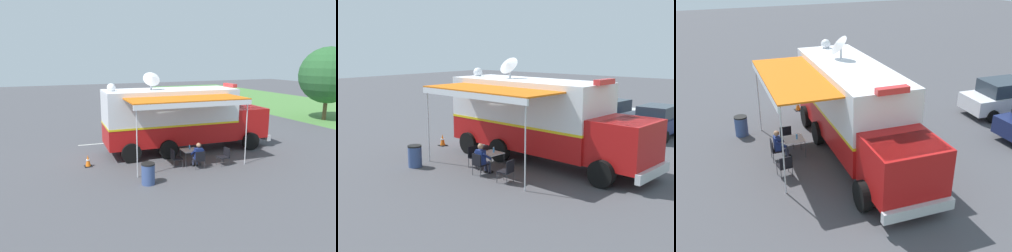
{
  "view_description": "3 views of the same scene",
  "coord_description": "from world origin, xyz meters",
  "views": [
    {
      "loc": [
        15.9,
        -6.9,
        5.13
      ],
      "look_at": [
        0.69,
        -0.42,
        1.62
      ],
      "focal_mm": 34.06,
      "sensor_mm": 36.0,
      "label": 1
    },
    {
      "loc": [
        14.44,
        10.77,
        4.93
      ],
      "look_at": [
        1.46,
        -0.04,
        1.67
      ],
      "focal_mm": 44.49,
      "sensor_mm": 36.0,
      "label": 2
    },
    {
      "loc": [
        6.07,
        13.35,
        7.41
      ],
      "look_at": [
        0.57,
        0.72,
        1.25
      ],
      "focal_mm": 40.72,
      "sensor_mm": 36.0,
      "label": 3
    }
  ],
  "objects": [
    {
      "name": "lot_stripe",
      "position": [
        -3.1,
        -2.25,
        0.0
      ],
      "size": [
        0.42,
        4.8,
        0.01
      ],
      "primitive_type": "cube",
      "rotation": [
        0.0,
        0.0,
        -0.06
      ],
      "color": "silver",
      "rests_on": "ground"
    },
    {
      "name": "command_truck",
      "position": [
        0.08,
        0.74,
        1.94
      ],
      "size": [
        5.21,
        9.62,
        4.53
      ],
      "color": "#B71414",
      "rests_on": "ground"
    },
    {
      "name": "folding_table",
      "position": [
        2.46,
        0.01,
        0.67
      ],
      "size": [
        0.85,
        0.85,
        0.73
      ],
      "color": "silver",
      "rests_on": "ground"
    },
    {
      "name": "water_bottle",
      "position": [
        2.34,
        0.04,
        0.83
      ],
      "size": [
        0.07,
        0.07,
        0.22
      ],
      "color": "#4C99D8",
      "rests_on": "folding_table"
    },
    {
      "name": "traffic_cone",
      "position": [
        0.85,
        -4.7,
        0.28
      ],
      "size": [
        0.36,
        0.36,
        0.58
      ],
      "color": "black",
      "rests_on": "ground"
    },
    {
      "name": "folding_chair_beside_table",
      "position": [
        2.53,
        -0.84,
        0.51
      ],
      "size": [
        0.51,
        0.51,
        0.87
      ],
      "color": "black",
      "rests_on": "ground"
    },
    {
      "name": "car_far_corner",
      "position": [
        -8.64,
        -0.16,
        0.88
      ],
      "size": [
        4.33,
        2.28,
        1.76
      ],
      "color": "silver",
      "rests_on": "ground"
    },
    {
      "name": "folding_chair_spare_by_truck",
      "position": [
        3.23,
        1.51,
        0.51
      ],
      "size": [
        0.52,
        0.52,
        0.87
      ],
      "color": "black",
      "rests_on": "ground"
    },
    {
      "name": "folding_chair_at_table",
      "position": [
        3.26,
        0.09,
        0.51
      ],
      "size": [
        0.51,
        0.51,
        0.87
      ],
      "color": "black",
      "rests_on": "ground"
    },
    {
      "name": "seated_responder",
      "position": [
        3.07,
        0.1,
        0.65
      ],
      "size": [
        0.68,
        0.58,
        1.25
      ],
      "color": "navy",
      "rests_on": "ground"
    },
    {
      "name": "ground_plane",
      "position": [
        0.0,
        0.0,
        0.0
      ],
      "size": [
        100.0,
        100.0,
        0.0
      ],
      "primitive_type": "plane",
      "color": "#47474C"
    },
    {
      "name": "trash_bin",
      "position": [
        4.08,
        -2.76,
        0.46
      ],
      "size": [
        0.57,
        0.57,
        0.91
      ],
      "color": "#384C7F",
      "rests_on": "ground"
    }
  ]
}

